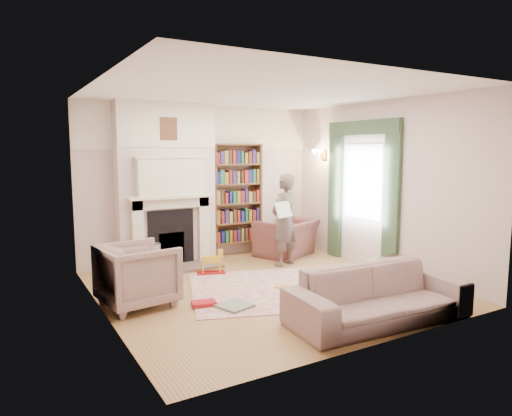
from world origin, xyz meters
TOP-DOWN VIEW (x-y plane):
  - floor at (0.00, 0.00)m, footprint 4.50×4.50m
  - ceiling at (0.00, 0.00)m, footprint 4.50×4.50m
  - wall_back at (0.00, 2.25)m, footprint 4.50×0.00m
  - wall_front at (0.00, -2.25)m, footprint 4.50×0.00m
  - wall_left at (-2.25, 0.00)m, footprint 0.00×4.50m
  - wall_right at (2.25, 0.00)m, footprint 0.00×4.50m
  - fireplace at (-0.75, 2.05)m, footprint 1.70×0.58m
  - bookcase at (0.65, 2.12)m, footprint 1.00×0.24m
  - window at (2.23, 0.40)m, footprint 0.02×0.90m
  - curtain_left at (2.20, -0.30)m, footprint 0.07×0.32m
  - curtain_right at (2.20, 1.10)m, footprint 0.07×0.32m
  - pelmet at (2.19, 0.40)m, footprint 0.09×1.70m
  - wall_sconce at (2.03, 1.50)m, footprint 0.20×0.24m
  - rug at (0.24, -0.17)m, footprint 3.21×2.82m
  - armchair_reading at (1.43, 1.57)m, footprint 1.34×1.28m
  - armchair_left at (-1.80, 0.17)m, footprint 1.00×0.98m
  - sofa at (0.49, -1.78)m, footprint 2.23×1.00m
  - man_reading at (0.98, 0.97)m, footprint 0.68×0.57m
  - newspaper at (0.83, 0.77)m, footprint 0.40×0.24m
  - coffee_table at (1.53, -1.00)m, footprint 0.77×0.58m
  - paraffin_heater at (-1.25, 1.32)m, footprint 0.32×0.32m
  - rocking_horse at (-0.37, 1.07)m, footprint 0.49×0.32m
  - board_game at (-0.76, -0.53)m, footprint 0.48×0.48m
  - game_box_lid at (-1.08, -0.28)m, footprint 0.34×0.26m
  - comic_annuals at (0.16, -0.35)m, footprint 0.45×0.62m

SIDE VIEW (x-z plane):
  - floor at x=0.00m, z-range 0.00..0.00m
  - rug at x=0.24m, z-range 0.00..0.01m
  - comic_annuals at x=0.16m, z-range 0.01..0.03m
  - board_game at x=-0.76m, z-range 0.01..0.04m
  - game_box_lid at x=-1.08m, z-range 0.01..0.06m
  - rocking_horse at x=-0.37m, z-range 0.00..0.40m
  - coffee_table at x=1.53m, z-range 0.00..0.45m
  - paraffin_heater at x=-1.25m, z-range 0.00..0.55m
  - sofa at x=0.49m, z-range 0.00..0.64m
  - armchair_reading at x=1.43m, z-range 0.00..0.68m
  - armchair_left at x=-1.80m, z-range 0.00..0.81m
  - man_reading at x=0.98m, z-range 0.00..1.60m
  - newspaper at x=0.83m, z-range 0.88..1.14m
  - bookcase at x=0.65m, z-range 0.25..2.10m
  - curtain_left at x=2.20m, z-range 0.00..2.40m
  - curtain_right at x=2.20m, z-range 0.00..2.40m
  - fireplace at x=-0.75m, z-range -0.01..2.79m
  - wall_back at x=0.00m, z-range -0.85..3.65m
  - wall_front at x=0.00m, z-range -0.85..3.65m
  - wall_left at x=-2.25m, z-range -0.85..3.65m
  - wall_right at x=2.25m, z-range -0.85..3.65m
  - window at x=2.23m, z-range 0.80..2.10m
  - wall_sconce at x=2.03m, z-range 1.78..2.02m
  - pelmet at x=2.19m, z-range 2.26..2.50m
  - ceiling at x=0.00m, z-range 2.80..2.80m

